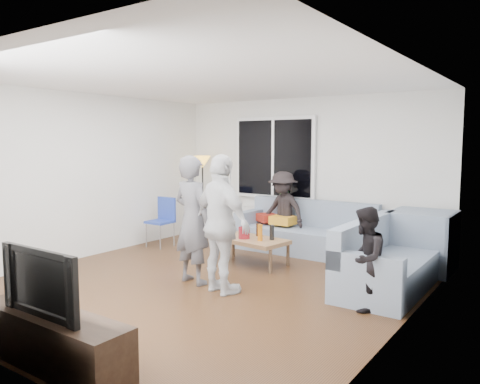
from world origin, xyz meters
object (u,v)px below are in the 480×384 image
Objects in this scene: spectator_right at (365,259)px; spectator_back at (283,210)px; tv_console at (53,339)px; player_right at (222,224)px; television at (50,280)px; coffee_table at (251,251)px; sofa_right_section at (391,255)px; player_left at (193,220)px; floor_lamp at (203,196)px; side_chair at (160,222)px; sofa_back_section at (304,227)px.

spectator_back is (-2.21, 2.08, 0.10)m from spectator_right.
spectator_back is 4.86m from tv_console.
player_right is 2.30m from television.
television is (0.00, 0.00, 0.50)m from tv_console.
coffee_table is 2.30m from spectator_right.
coffee_table is 1.54m from player_right.
sofa_right_section is at bearing 65.89° from television.
spectator_right reaches higher than sofa_right_section.
player_left reaches higher than tv_console.
player_right is (0.46, -1.32, 0.64)m from coffee_table.
floor_lamp is at bearing 72.73° from sofa_right_section.
side_chair is 2.16m from spectator_back.
television reaches higher than side_chair.
player_right is at bearing 89.93° from television.
side_chair is at bearing -110.18° from spectator_right.
sofa_back_section reaches higher than coffee_table.
sofa_right_section is 1.82× the size of coffee_table.
player_left reaches higher than spectator_right.
sofa_back_section reaches higher than tv_console.
spectator_back is (1.86, 1.08, 0.24)m from side_chair.
coffee_table is 0.71× the size of floor_lamp.
player_left reaches higher than spectator_back.
sofa_back_section is at bearing -70.02° from player_right.
television is (0.46, -3.62, 0.52)m from coffee_table.
coffee_table is 2.00m from side_chair.
side_chair is 2.32m from player_left.
side_chair is 0.76× the size of spectator_right.
television is at bearing 110.88° from player_left.
sofa_back_section is 1.44× the size of tv_console.
television is (-1.63, -2.72, 0.15)m from spectator_right.
player_left reaches higher than floor_lamp.
side_chair is 0.54× the size of tv_console.
sofa_back_section is at bearing -3.44° from floor_lamp.
side_chair is 4.19m from spectator_right.
sofa_back_section is 2.40× the size of television.
spectator_right is at bearing 59.08° from television.
coffee_table is 3.68m from television.
sofa_back_section is 2.51m from player_right.
spectator_right is (2.09, -0.90, 0.37)m from coffee_table.
television is (-1.63, -3.64, 0.29)m from sofa_right_section.
television is at bearing 0.00° from tv_console.
sofa_right_section is at bearing -17.27° from floor_lamp.
television is at bearing -82.78° from coffee_table.
player_left is at bearing 103.06° from television.
side_chair is (-1.98, 0.10, 0.23)m from coffee_table.
side_chair is 0.64× the size of spectator_back.
player_right is (-1.63, -1.35, 0.42)m from sofa_right_section.
player_left is (-2.19, -1.23, 0.41)m from sofa_right_section.
sofa_right_section is 1.76× the size of spectator_right.
floor_lamp reaches higher than tv_console.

